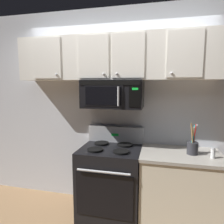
% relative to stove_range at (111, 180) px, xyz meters
% --- Properties ---
extents(back_wall, '(5.20, 0.10, 2.70)m').
position_rel_stove_range_xyz_m(back_wall, '(0.00, 0.37, 0.88)').
color(back_wall, silver).
rests_on(back_wall, ground_plane).
extents(stove_range, '(0.76, 0.69, 1.12)m').
position_rel_stove_range_xyz_m(stove_range, '(0.00, 0.00, 0.00)').
color(stove_range, black).
rests_on(stove_range, ground_plane).
extents(over_range_microwave, '(0.76, 0.43, 0.35)m').
position_rel_stove_range_xyz_m(over_range_microwave, '(-0.00, 0.12, 1.11)').
color(over_range_microwave, black).
extents(upper_cabinets, '(2.50, 0.36, 0.55)m').
position_rel_stove_range_xyz_m(upper_cabinets, '(-0.00, 0.15, 1.56)').
color(upper_cabinets, white).
extents(counter_segment, '(0.93, 0.65, 0.90)m').
position_rel_stove_range_xyz_m(counter_segment, '(0.84, 0.01, -0.02)').
color(counter_segment, beige).
rests_on(counter_segment, ground_plane).
extents(utensil_crock_charcoal, '(0.12, 0.12, 0.36)m').
position_rel_stove_range_xyz_m(utensil_crock_charcoal, '(0.96, 0.00, 0.52)').
color(utensil_crock_charcoal, '#2D2D33').
rests_on(utensil_crock_charcoal, counter_segment).
extents(salt_shaker, '(0.04, 0.04, 0.12)m').
position_rel_stove_range_xyz_m(salt_shaker, '(1.16, -0.09, 0.49)').
color(salt_shaker, white).
rests_on(salt_shaker, counter_segment).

